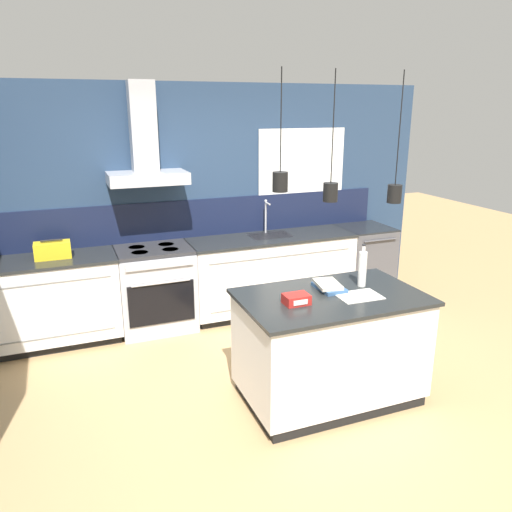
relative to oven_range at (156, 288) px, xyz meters
The scene contains 12 objects.
ground_plane 1.86m from the oven_range, 69.47° to the right, with size 16.00×16.00×0.00m, color tan.
wall_back 1.13m from the oven_range, 27.28° to the left, with size 5.60×2.38×2.60m.
counter_run_left 1.06m from the oven_range, behind, with size 1.35×0.64×0.91m.
counter_run_sink 1.36m from the oven_range, ahead, with size 1.95×0.64×1.31m.
oven_range is the anchor object (origin of this frame).
dishwasher 2.63m from the oven_range, ahead, with size 0.60×0.65×0.91m.
kitchen_island 2.18m from the oven_range, 60.70° to the right, with size 1.46×0.91×0.91m.
bottle_on_island 2.36m from the oven_range, 51.92° to the right, with size 0.07×0.07×0.36m.
book_stack 2.14m from the oven_range, 57.88° to the right, with size 0.22×0.30×0.06m.
red_supply_box 2.14m from the oven_range, 69.64° to the right, with size 0.19×0.15×0.08m.
paper_pile 2.40m from the oven_range, 57.86° to the right, with size 0.35×0.25×0.01m.
yellow_toolbox 1.12m from the oven_range, behind, with size 0.34×0.18×0.19m.
Camera 1 is at (-1.48, -3.42, 2.35)m, focal length 35.00 mm.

